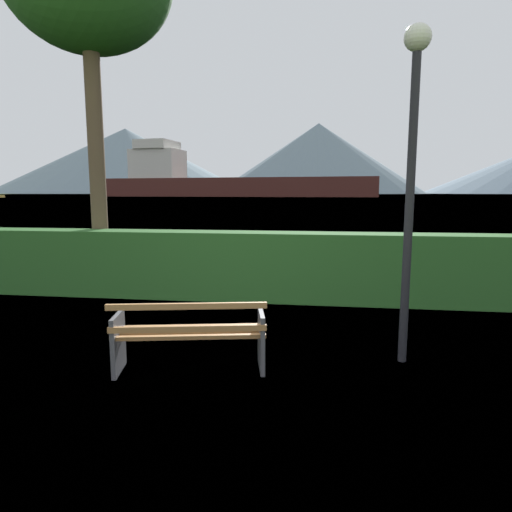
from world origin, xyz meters
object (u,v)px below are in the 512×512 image
at_px(cargo_ship_large, 218,181).
at_px(sailboat_mid, 272,194).
at_px(lamp_post, 413,140).
at_px(park_bench, 190,335).

xyz_separation_m(cargo_ship_large, sailboat_mid, (16.77, 69.97, -6.33)).
xyz_separation_m(lamp_post, sailboat_mid, (-28.46, 258.17, -2.01)).
distance_m(park_bench, lamp_post, 3.38).
bearing_deg(lamp_post, sailboat_mid, 96.29).
xyz_separation_m(park_bench, lamp_post, (2.47, 0.66, 2.20)).
bearing_deg(cargo_ship_large, lamp_post, -76.49).
distance_m(lamp_post, sailboat_mid, 259.74).
height_order(cargo_ship_large, sailboat_mid, cargo_ship_large).
distance_m(cargo_ship_large, sailboat_mid, 72.23).
bearing_deg(cargo_ship_large, park_bench, -77.24).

